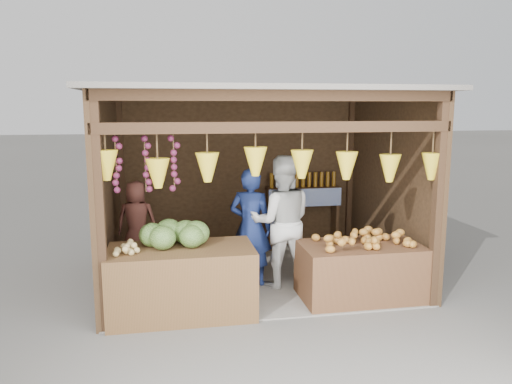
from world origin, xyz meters
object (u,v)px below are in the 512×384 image
(counter_left, at_px, (182,281))
(vendor_seated, at_px, (137,221))
(man_standing, at_px, (251,227))
(counter_right, at_px, (360,272))
(woman_standing, at_px, (281,222))

(counter_left, height_order, vendor_seated, vendor_seated)
(man_standing, xyz_separation_m, vendor_seated, (-1.52, 0.36, 0.06))
(man_standing, bearing_deg, counter_right, 173.80)
(vendor_seated, bearing_deg, man_standing, 175.07)
(counter_right, relative_size, vendor_seated, 1.34)
(counter_right, distance_m, man_standing, 1.56)
(woman_standing, relative_size, vendor_seated, 1.60)
(counter_right, relative_size, woman_standing, 0.84)
(counter_left, xyz_separation_m, man_standing, (0.97, 0.85, 0.41))
(counter_left, xyz_separation_m, woman_standing, (1.36, 0.73, 0.49))
(man_standing, relative_size, vendor_seated, 1.44)
(woman_standing, distance_m, vendor_seated, 1.98)
(counter_left, relative_size, woman_standing, 0.94)
(woman_standing, bearing_deg, counter_right, 150.47)
(counter_left, bearing_deg, man_standing, 41.39)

